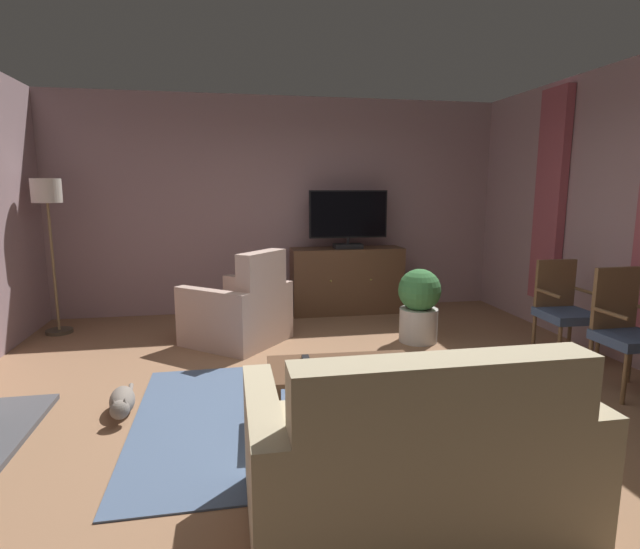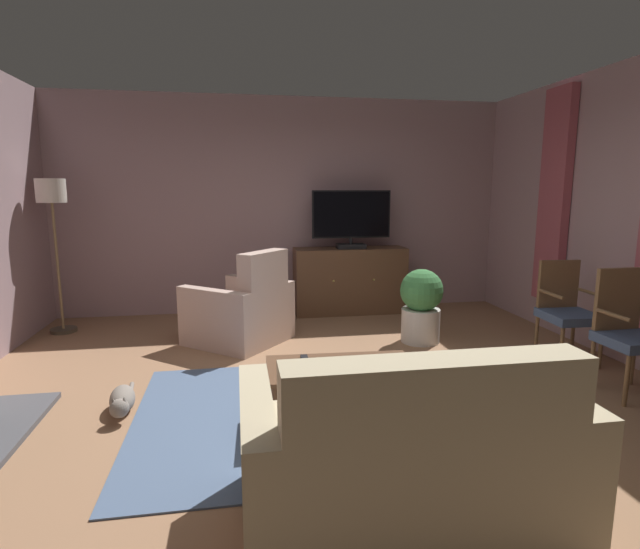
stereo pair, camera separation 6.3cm
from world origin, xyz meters
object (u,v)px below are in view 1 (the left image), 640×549
(cat, at_px, (122,402))
(sofa_floral, at_px, (413,461))
(television, at_px, (348,218))
(armchair_beside_cabinet, at_px, (240,313))
(tv_remote, at_px, (306,360))
(side_chair_beside_plant, at_px, (625,328))
(coffee_table, at_px, (343,372))
(floor_lamp, at_px, (48,210))
(side_chair_far_end, at_px, (563,308))
(potted_plant_leafy_by_curtain, at_px, (419,304))
(tv_cabinet, at_px, (347,282))

(cat, bearing_deg, sofa_floral, -42.79)
(television, relative_size, armchair_beside_cabinet, 0.82)
(tv_remote, relative_size, sofa_floral, 0.11)
(sofa_floral, bearing_deg, side_chair_beside_plant, 28.70)
(coffee_table, distance_m, cat, 1.65)
(armchair_beside_cabinet, height_order, floor_lamp, floor_lamp)
(television, distance_m, sofa_floral, 4.30)
(side_chair_far_end, distance_m, floor_lamp, 5.48)
(armchair_beside_cabinet, relative_size, floor_lamp, 0.72)
(armchair_beside_cabinet, bearing_deg, sofa_floral, -76.43)
(armchair_beside_cabinet, relative_size, side_chair_beside_plant, 1.25)
(sofa_floral, bearing_deg, side_chair_far_end, 41.34)
(coffee_table, relative_size, tv_remote, 6.22)
(tv_remote, xyz_separation_m, floor_lamp, (-2.46, 2.64, 0.96))
(armchair_beside_cabinet, relative_size, potted_plant_leafy_by_curtain, 1.57)
(armchair_beside_cabinet, bearing_deg, tv_cabinet, 36.82)
(sofa_floral, relative_size, side_chair_far_end, 1.66)
(sofa_floral, bearing_deg, cat, 137.21)
(cat, distance_m, floor_lamp, 2.89)
(sofa_floral, height_order, cat, sofa_floral)
(tv_cabinet, relative_size, armchair_beside_cabinet, 1.18)
(sofa_floral, xyz_separation_m, armchair_beside_cabinet, (-0.75, 3.12, -0.01))
(television, bearing_deg, sofa_floral, -99.41)
(side_chair_beside_plant, bearing_deg, floor_lamp, 152.92)
(tv_cabinet, height_order, side_chair_far_end, side_chair_far_end)
(tv_cabinet, distance_m, television, 0.86)
(armchair_beside_cabinet, distance_m, floor_lamp, 2.42)
(television, distance_m, armchair_beside_cabinet, 2.00)
(coffee_table, bearing_deg, side_chair_far_end, 21.44)
(sofa_floral, bearing_deg, armchair_beside_cabinet, 103.57)
(coffee_table, xyz_separation_m, cat, (-1.56, 0.45, -0.29))
(television, bearing_deg, floor_lamp, -175.17)
(potted_plant_leafy_by_curtain, distance_m, floor_lamp, 4.19)
(television, distance_m, potted_plant_leafy_by_curtain, 1.65)
(television, xyz_separation_m, cat, (-2.34, -2.61, -1.17))
(side_chair_far_end, bearing_deg, television, 127.04)
(sofa_floral, xyz_separation_m, side_chair_beside_plant, (2.29, 1.25, 0.20))
(tv_cabinet, height_order, television, television)
(tv_remote, height_order, armchair_beside_cabinet, armchair_beside_cabinet)
(television, xyz_separation_m, armchair_beside_cabinet, (-1.44, -1.02, -0.94))
(potted_plant_leafy_by_curtain, bearing_deg, floor_lamp, 165.09)
(television, distance_m, floor_lamp, 3.49)
(potted_plant_leafy_by_curtain, bearing_deg, tv_cabinet, 108.29)
(side_chair_far_end, bearing_deg, sofa_floral, -138.66)
(tv_cabinet, relative_size, floor_lamp, 0.84)
(armchair_beside_cabinet, distance_m, cat, 1.84)
(tv_remote, bearing_deg, tv_cabinet, 163.55)
(armchair_beside_cabinet, distance_m, side_chair_far_end, 3.24)
(tv_remote, xyz_separation_m, side_chair_far_end, (2.62, 0.80, 0.07))
(television, bearing_deg, cat, -131.84)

